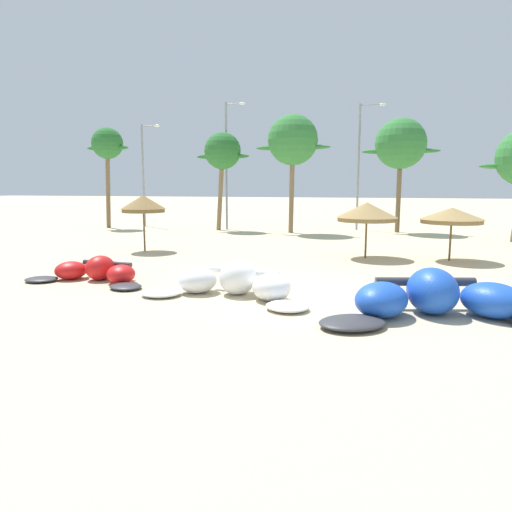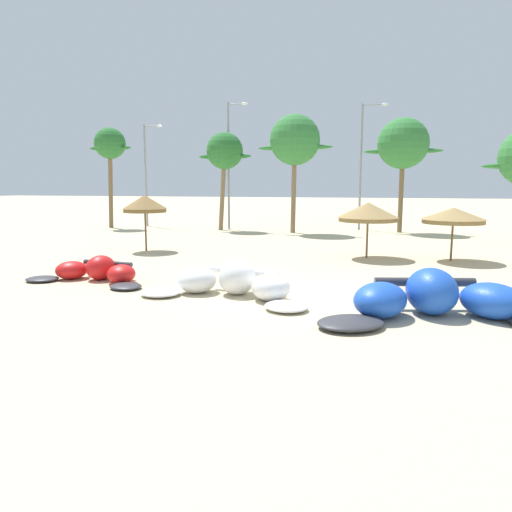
{
  "view_description": "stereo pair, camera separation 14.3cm",
  "coord_description": "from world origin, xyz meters",
  "px_view_note": "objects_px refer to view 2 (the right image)",
  "views": [
    {
      "loc": [
        2.3,
        -14.92,
        3.63
      ],
      "look_at": [
        -2.26,
        2.0,
        1.0
      ],
      "focal_mm": 33.06,
      "sensor_mm": 36.0,
      "label": 1
    },
    {
      "loc": [
        2.44,
        -14.88,
        3.63
      ],
      "look_at": [
        -2.26,
        2.0,
        1.0
      ],
      "focal_mm": 33.06,
      "sensor_mm": 36.0,
      "label": 2
    }
  ],
  "objects_px": {
    "kite_left": "(233,283)",
    "lamppost_east_center": "(363,160)",
    "kite_far_left": "(96,272)",
    "beach_umbrella_near_van": "(145,204)",
    "beach_umbrella_middle": "(368,212)",
    "palm_left_of_gap": "(295,141)",
    "lamppost_west_center": "(230,160)",
    "kite_left_of_center": "(436,300)",
    "palm_left": "(225,152)",
    "beach_umbrella_near_palms": "(453,215)",
    "palm_center_left": "(403,144)",
    "lamppost_west": "(147,170)",
    "palm_leftmost": "(110,146)"
  },
  "relations": [
    {
      "from": "kite_left",
      "to": "lamppost_east_center",
      "type": "distance_m",
      "value": 25.99
    },
    {
      "from": "kite_far_left",
      "to": "beach_umbrella_near_van",
      "type": "xyz_separation_m",
      "value": [
        -2.27,
        8.07,
        2.27
      ]
    },
    {
      "from": "beach_umbrella_middle",
      "to": "palm_left_of_gap",
      "type": "xyz_separation_m",
      "value": [
        -6.01,
        11.72,
        4.65
      ]
    },
    {
      "from": "kite_far_left",
      "to": "lamppost_west_center",
      "type": "distance_m",
      "value": 22.58
    },
    {
      "from": "kite_left_of_center",
      "to": "lamppost_west_center",
      "type": "bearing_deg",
      "value": 120.51
    },
    {
      "from": "palm_left",
      "to": "beach_umbrella_near_van",
      "type": "bearing_deg",
      "value": -90.59
    },
    {
      "from": "kite_left_of_center",
      "to": "beach_umbrella_near_palms",
      "type": "distance_m",
      "value": 11.01
    },
    {
      "from": "kite_left",
      "to": "lamppost_west_center",
      "type": "xyz_separation_m",
      "value": [
        -7.79,
        22.87,
        5.23
      ]
    },
    {
      "from": "palm_center_left",
      "to": "lamppost_east_center",
      "type": "relative_size",
      "value": 0.86
    },
    {
      "from": "kite_left",
      "to": "palm_left",
      "type": "xyz_separation_m",
      "value": [
        -7.98,
        22.1,
        5.83
      ]
    },
    {
      "from": "beach_umbrella_middle",
      "to": "lamppost_west",
      "type": "xyz_separation_m",
      "value": [
        -19.8,
        14.19,
        2.67
      ]
    },
    {
      "from": "palm_left_of_gap",
      "to": "kite_left_of_center",
      "type": "bearing_deg",
      "value": -69.54
    },
    {
      "from": "kite_left",
      "to": "lamppost_west_center",
      "type": "distance_m",
      "value": 24.72
    },
    {
      "from": "beach_umbrella_near_palms",
      "to": "lamppost_west",
      "type": "relative_size",
      "value": 0.34
    },
    {
      "from": "kite_left_of_center",
      "to": "lamppost_west",
      "type": "relative_size",
      "value": 0.78
    },
    {
      "from": "palm_left_of_gap",
      "to": "lamppost_west",
      "type": "xyz_separation_m",
      "value": [
        -13.79,
        2.48,
        -1.97
      ]
    },
    {
      "from": "beach_umbrella_middle",
      "to": "lamppost_east_center",
      "type": "height_order",
      "value": "lamppost_east_center"
    },
    {
      "from": "beach_umbrella_near_van",
      "to": "palm_left_of_gap",
      "type": "distance_m",
      "value": 14.41
    },
    {
      "from": "palm_left",
      "to": "lamppost_east_center",
      "type": "relative_size",
      "value": 0.78
    },
    {
      "from": "kite_left_of_center",
      "to": "beach_umbrella_near_van",
      "type": "xyz_separation_m",
      "value": [
        -14.32,
        9.95,
        2.13
      ]
    },
    {
      "from": "lamppost_west_center",
      "to": "lamppost_east_center",
      "type": "bearing_deg",
      "value": 13.07
    },
    {
      "from": "kite_left",
      "to": "palm_left",
      "type": "distance_m",
      "value": 24.21
    },
    {
      "from": "palm_leftmost",
      "to": "lamppost_east_center",
      "type": "height_order",
      "value": "lamppost_east_center"
    },
    {
      "from": "palm_left",
      "to": "lamppost_west",
      "type": "xyz_separation_m",
      "value": [
        -7.93,
        1.81,
        -1.27
      ]
    },
    {
      "from": "lamppost_west_center",
      "to": "lamppost_east_center",
      "type": "xyz_separation_m",
      "value": [
        10.54,
        2.45,
        -0.04
      ]
    },
    {
      "from": "lamppost_west",
      "to": "kite_far_left",
      "type": "bearing_deg",
      "value": -66.29
    },
    {
      "from": "kite_left_of_center",
      "to": "palm_leftmost",
      "type": "height_order",
      "value": "palm_leftmost"
    },
    {
      "from": "palm_left",
      "to": "lamppost_west_center",
      "type": "xyz_separation_m",
      "value": [
        0.19,
        0.76,
        -0.6
      ]
    },
    {
      "from": "kite_left_of_center",
      "to": "lamppost_west_center",
      "type": "xyz_separation_m",
      "value": [
        -13.99,
        23.75,
        5.17
      ]
    },
    {
      "from": "kite_left_of_center",
      "to": "lamppost_west_center",
      "type": "relative_size",
      "value": 0.68
    },
    {
      "from": "beach_umbrella_near_van",
      "to": "palm_center_left",
      "type": "xyz_separation_m",
      "value": [
        13.89,
        14.91,
        4.11
      ]
    },
    {
      "from": "kite_far_left",
      "to": "palm_left_of_gap",
      "type": "height_order",
      "value": "palm_left_of_gap"
    },
    {
      "from": "palm_leftmost",
      "to": "lamppost_west_center",
      "type": "xyz_separation_m",
      "value": [
        10.3,
        1.27,
        -1.31
      ]
    },
    {
      "from": "kite_left",
      "to": "lamppost_west",
      "type": "bearing_deg",
      "value": 123.64
    },
    {
      "from": "palm_left_of_gap",
      "to": "lamppost_west",
      "type": "distance_m",
      "value": 14.15
    },
    {
      "from": "lamppost_east_center",
      "to": "kite_left_of_center",
      "type": "bearing_deg",
      "value": -82.49
    },
    {
      "from": "kite_far_left",
      "to": "palm_left",
      "type": "height_order",
      "value": "palm_left"
    },
    {
      "from": "beach_umbrella_middle",
      "to": "lamppost_west",
      "type": "relative_size",
      "value": 0.34
    },
    {
      "from": "beach_umbrella_near_palms",
      "to": "lamppost_west_center",
      "type": "height_order",
      "value": "lamppost_west_center"
    },
    {
      "from": "beach_umbrella_near_van",
      "to": "kite_left",
      "type": "bearing_deg",
      "value": -48.19
    },
    {
      "from": "kite_far_left",
      "to": "beach_umbrella_middle",
      "type": "relative_size",
      "value": 1.74
    },
    {
      "from": "kite_far_left",
      "to": "palm_left",
      "type": "xyz_separation_m",
      "value": [
        -2.13,
        21.1,
        5.91
      ]
    },
    {
      "from": "beach_umbrella_middle",
      "to": "lamppost_east_center",
      "type": "distance_m",
      "value": 15.99
    },
    {
      "from": "beach_umbrella_near_van",
      "to": "lamppost_west",
      "type": "height_order",
      "value": "lamppost_west"
    },
    {
      "from": "lamppost_west",
      "to": "beach_umbrella_near_van",
      "type": "bearing_deg",
      "value": -62.28
    },
    {
      "from": "kite_left_of_center",
      "to": "lamppost_east_center",
      "type": "xyz_separation_m",
      "value": [
        -3.45,
        26.2,
        5.14
      ]
    },
    {
      "from": "beach_umbrella_near_van",
      "to": "palm_left_of_gap",
      "type": "height_order",
      "value": "palm_left_of_gap"
    },
    {
      "from": "beach_umbrella_near_van",
      "to": "palm_left",
      "type": "xyz_separation_m",
      "value": [
        0.14,
        13.03,
        3.64
      ]
    },
    {
      "from": "beach_umbrella_near_van",
      "to": "lamppost_east_center",
      "type": "xyz_separation_m",
      "value": [
        10.87,
        16.24,
        3.01
      ]
    },
    {
      "from": "beach_umbrella_middle",
      "to": "palm_center_left",
      "type": "height_order",
      "value": "palm_center_left"
    }
  ]
}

